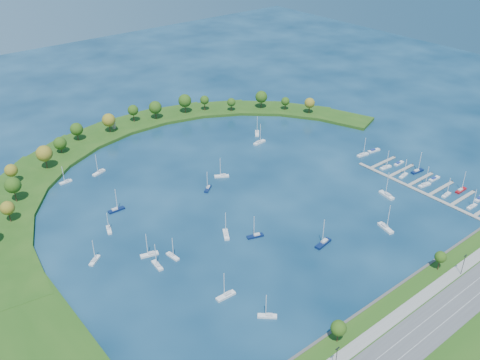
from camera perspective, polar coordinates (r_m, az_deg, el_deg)
ground at (r=287.65m, az=-0.15°, el=-1.39°), size 700.00×700.00×0.00m
south_shoreline at (r=224.70m, az=20.59°, el=-13.77°), size 420.00×43.10×11.60m
breakwater at (r=302.18m, az=-12.89°, el=-0.35°), size 286.74×247.64×2.00m
breakwater_trees at (r=340.88m, az=-11.81°, el=5.23°), size 237.07×93.29×15.04m
harbor_tower at (r=367.98m, az=-13.53°, el=5.80°), size 2.60×2.60×4.54m
dock_system at (r=310.86m, az=19.53°, el=-0.64°), size 24.28×82.00×1.60m
moored_boat_0 at (r=251.08m, az=9.03°, el=-6.75°), size 10.19×4.27×14.52m
moored_boat_1 at (r=316.95m, az=-15.07°, el=0.84°), size 8.92×5.10×12.64m
moored_boat_2 at (r=355.07m, az=1.87°, el=5.15°), size 7.70×8.42×13.13m
moored_boat_3 at (r=252.99m, az=1.67°, el=-6.03°), size 8.51×4.76×12.05m
moored_boat_4 at (r=342.23m, az=2.11°, el=4.15°), size 9.37×3.43×13.48m
moored_boat_5 at (r=279.19m, az=-13.30°, el=-3.12°), size 8.78×2.71×12.80m
moored_boat_6 at (r=238.18m, az=-8.97°, el=-9.08°), size 2.90×8.06×11.60m
moored_boat_7 at (r=242.35m, az=-7.33°, el=-8.15°), size 2.91×7.70×11.04m
moored_boat_8 at (r=220.45m, az=-1.54°, el=-12.39°), size 8.78×2.81×12.76m
moored_boat_9 at (r=302.62m, az=-2.00°, el=0.49°), size 8.33×6.45×12.31m
moored_boat_10 at (r=246.91m, az=-15.51°, el=-8.34°), size 7.23×6.23×11.02m
moored_boat_11 at (r=212.35m, az=3.00°, el=-14.46°), size 7.07×6.77×11.24m
moored_boat_12 at (r=312.65m, az=-18.41°, el=-0.14°), size 7.25×2.29×10.55m
moored_boat_13 at (r=253.88m, az=-1.53°, el=-5.88°), size 6.40×8.57×12.55m
moored_boat_14 at (r=267.99m, az=15.52°, el=-4.97°), size 5.13×10.07×14.25m
moored_boat_15 at (r=265.08m, az=-14.05°, el=-5.19°), size 4.31×7.50×10.63m
moored_boat_16 at (r=244.86m, az=-9.81°, el=-7.92°), size 8.61×4.55×12.19m
moored_boat_17 at (r=294.94m, az=15.64°, el=-1.54°), size 4.34×9.96×14.17m
moored_boat_18 at (r=290.74m, az=-3.51°, el=-0.88°), size 7.46×6.49×11.41m
docked_boat_0 at (r=300.30m, az=23.88°, el=-2.59°), size 7.21×2.20×10.52m
docked_boat_1 at (r=309.33m, az=24.58°, el=-1.84°), size 8.54×3.07×1.71m
docked_boat_2 at (r=305.76m, az=21.49°, el=-1.46°), size 7.46×2.66×10.75m
docked_boat_3 at (r=313.14m, az=22.86°, el=-0.99°), size 8.33×2.46×12.19m
docked_boat_4 at (r=311.26m, az=19.40°, el=-0.46°), size 8.44×3.36×12.07m
docked_boat_5 at (r=319.77m, az=20.34°, el=0.14°), size 8.16×2.44×1.66m
docked_boat_6 at (r=317.44m, az=17.34°, el=0.52°), size 7.65×3.22×10.91m
docked_boat_7 at (r=324.51m, az=18.69°, el=0.96°), size 8.95×3.26×12.88m
docked_boat_8 at (r=323.45m, az=15.53°, el=1.38°), size 8.10×3.29×11.57m
docked_boat_9 at (r=330.56m, az=16.87°, el=1.75°), size 7.69×2.40×1.55m
docked_boat_10 at (r=334.99m, az=13.19°, el=2.73°), size 8.43×3.35×12.05m
docked_boat_11 at (r=342.05m, az=14.32°, el=3.12°), size 8.98×3.65×1.78m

